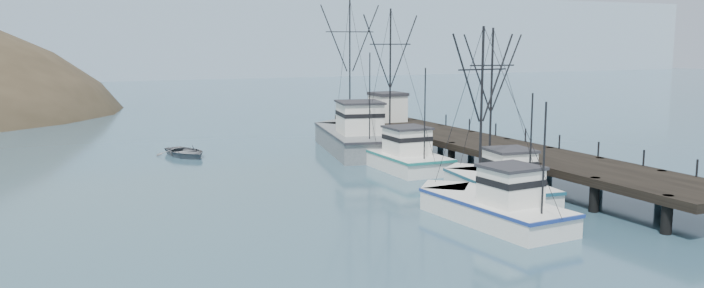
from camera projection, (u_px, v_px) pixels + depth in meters
name	position (u px, v px, depth m)	size (l,w,h in m)	color
ground	(430.00, 240.00, 33.59)	(400.00, 400.00, 0.00)	#2D4F64
pier	(480.00, 145.00, 53.46)	(6.00, 44.00, 2.00)	black
distant_ridge	(147.00, 77.00, 190.89)	(360.00, 40.00, 26.00)	#9EB2C6
trawler_near	(496.00, 185.00, 42.64)	(4.52, 10.66, 10.83)	white
trawler_mid	(490.00, 206.00, 37.01)	(4.37, 10.88, 10.80)	white
trawler_far	(396.00, 156.00, 53.50)	(4.10, 12.34, 12.52)	white
work_vessel	(354.00, 137.00, 61.16)	(7.76, 16.68, 13.76)	slate
pier_shed	(388.00, 107.00, 66.42)	(3.00, 3.20, 2.80)	silver
pickup_truck	(371.00, 110.00, 69.22)	(2.73, 5.93, 1.65)	silver
motorboat	(186.00, 156.00, 58.16)	(3.74, 5.24, 1.09)	slate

